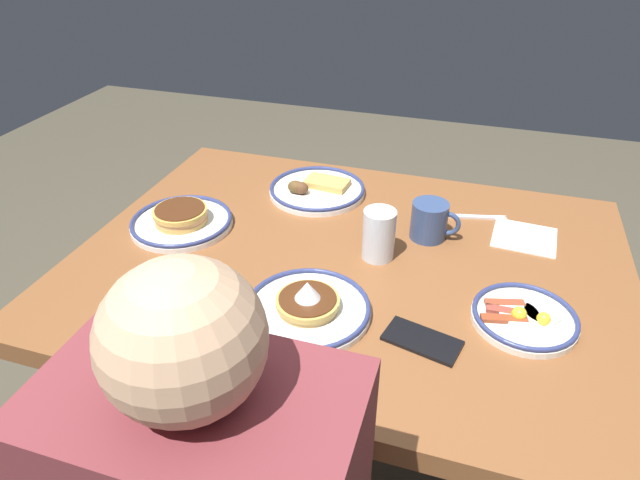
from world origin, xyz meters
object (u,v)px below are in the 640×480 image
Objects in this scene: plate_far_side at (181,220)px; butter_knife at (153,312)px; plate_near_main at (316,189)px; coffee_mug at (430,220)px; drinking_glass at (379,237)px; paper_napkin at (524,237)px; fork_near at (470,217)px; plate_far_companion at (524,317)px; cell_phone at (422,340)px; plate_center_pancakes at (308,307)px.

butter_knife is at bearing 109.52° from plate_far_side.
plate_near_main is 0.39m from plate_far_side.
drinking_glass is (0.10, 0.12, 0.01)m from coffee_mug.
plate_far_side is 2.12× the size of coffee_mug.
paper_napkin is 0.80× the size of fork_near.
coffee_mug reaches higher than plate_far_companion.
plate_near_main reaches higher than cell_phone.
butter_knife is (0.72, 0.20, -0.01)m from plate_far_companion.
coffee_mug is 0.38m from cell_phone.
butter_knife is at bearing 15.32° from plate_far_companion.
cell_phone is at bearing 119.10° from drinking_glass.
drinking_glass is at bearing 132.27° from plate_near_main.
plate_near_main reaches higher than paper_napkin.
plate_far_side is 0.34m from butter_knife.
paper_napkin is at bearing -99.28° from cell_phone.
cell_phone is (0.18, 0.12, -0.01)m from plate_far_companion.
plate_near_main is at bearing -40.14° from cell_phone.
plate_center_pancakes is at bearing -162.85° from butter_knife.
plate_far_companion is (-0.42, -0.10, -0.00)m from plate_center_pancakes.
plate_far_side is at bearing -6.65° from cell_phone.
cell_phone is at bearing -171.56° from butter_knife.
drinking_glass reaches higher than plate_center_pancakes.
cell_phone is at bearing 96.13° from coffee_mug.
coffee_mug reaches higher than butter_knife.
cell_phone is 0.77× the size of fork_near.
butter_knife is at bearing 44.80° from fork_near.
drinking_glass reaches higher than cell_phone.
fork_near is (0.14, -0.06, 0.00)m from paper_napkin.
butter_knife is at bearing 35.85° from paper_napkin.
drinking_glass reaches higher than fork_near.
cell_phone is (-0.38, 0.51, -0.01)m from plate_near_main.
plate_far_side is 1.79× the size of cell_phone.
drinking_glass is 0.81× the size of paper_napkin.
paper_napkin is (-0.00, -0.33, -0.01)m from plate_far_companion.
drinking_glass is at bearing -47.25° from cell_phone.
plate_far_companion is at bearing -164.68° from butter_knife.
drinking_glass reaches higher than plate_far_side.
coffee_mug is (0.23, -0.26, 0.04)m from plate_far_companion.
butter_knife is at bearing 74.77° from plate_near_main.
coffee_mug is 0.16m from fork_near.
plate_far_side reaches higher than cell_phone.
coffee_mug reaches higher than fork_near.
plate_center_pancakes is 0.26m from drinking_glass.
drinking_glass is 0.59× the size of butter_knife.
butter_knife is at bearing 40.59° from drinking_glass.
cell_phone is at bearing 32.58° from plate_far_companion.
fork_near reaches higher than paper_napkin.
plate_near_main is 1.44× the size of fork_near.
drinking_glass is 0.32m from fork_near.
plate_center_pancakes is at bearing 13.98° from plate_far_companion.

